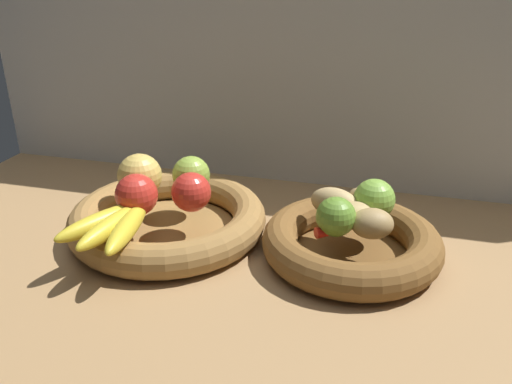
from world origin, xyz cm
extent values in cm
cube|color=#9E774C|center=(0.00, 0.00, -1.50)|extent=(140.00, 90.00, 3.00)
cube|color=silver|center=(0.00, 30.00, 27.50)|extent=(140.00, 3.00, 55.00)
cylinder|color=olive|center=(-17.28, 0.16, 0.50)|extent=(23.42, 23.42, 1.00)
torus|color=olive|center=(-17.28, 0.16, 2.87)|extent=(34.30, 34.30, 5.73)
cylinder|color=brown|center=(14.52, 0.16, 0.50)|extent=(18.89, 18.89, 1.00)
torus|color=brown|center=(14.52, 0.16, 2.87)|extent=(28.77, 28.77, 5.73)
sphere|color=#DBB756|center=(-22.97, 1.85, 9.62)|extent=(7.77, 7.77, 7.77)
sphere|color=red|center=(-20.21, -4.92, 9.23)|extent=(6.99, 6.99, 6.99)
sphere|color=red|center=(-12.15, -1.20, 9.05)|extent=(6.64, 6.64, 6.64)
sphere|color=#8CAD3D|center=(-14.90, 5.75, 9.11)|extent=(6.74, 6.74, 6.74)
ellipsoid|color=gold|center=(-22.96, -11.44, 7.29)|extent=(9.88, 15.99, 3.11)
ellipsoid|color=gold|center=(-20.67, -12.16, 7.29)|extent=(5.56, 16.54, 3.11)
ellipsoid|color=gold|center=(-18.27, -12.17, 7.29)|extent=(5.39, 16.53, 3.11)
sphere|color=brown|center=(-19.42, -4.13, 7.29)|extent=(2.80, 2.80, 2.80)
ellipsoid|color=#A38451|center=(17.51, -2.84, 8.06)|extent=(7.27, 6.28, 4.64)
ellipsoid|color=#A38451|center=(16.39, 4.28, 8.08)|extent=(9.36, 9.13, 4.70)
ellipsoid|color=tan|center=(11.15, 2.78, 8.18)|extent=(9.03, 6.49, 4.89)
ellipsoid|color=tan|center=(14.52, 0.16, 7.79)|extent=(7.81, 6.54, 4.10)
sphere|color=olive|center=(12.10, -3.47, 8.80)|extent=(6.13, 6.13, 6.13)
sphere|color=#7AAD3D|center=(17.34, 3.79, 9.07)|extent=(6.67, 6.67, 6.67)
cone|color=red|center=(13.88, -2.58, 6.62)|extent=(9.76, 7.16, 1.78)
camera|label=1|loc=(18.72, -74.42, 44.57)|focal=36.60mm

